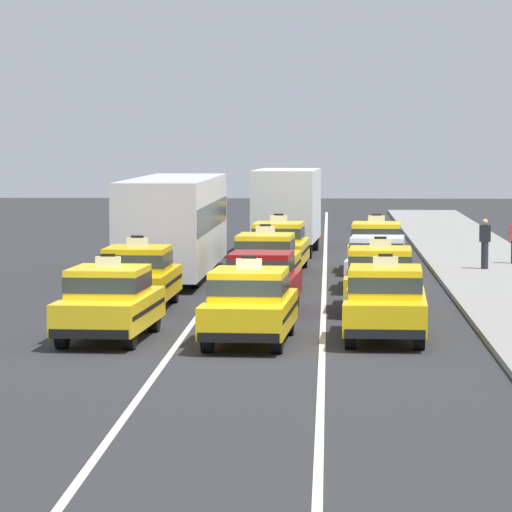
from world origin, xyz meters
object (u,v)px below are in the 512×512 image
Objects in this scene: sedan_center_second at (261,280)px; taxi_center_third at (266,260)px; taxi_right_fourth at (376,246)px; pedestrian_far_corner at (485,243)px; taxi_right_nearest at (385,301)px; sedan_right_third at (377,261)px; taxi_left_second at (138,276)px; taxi_center_nearest at (249,304)px; taxi_left_nearest at (109,301)px; taxi_right_second at (380,278)px; bus_left_third at (174,221)px; box_truck_center_fifth at (288,208)px; taxi_center_sixth at (286,221)px; taxi_center_fourth at (279,246)px.

taxi_center_third is at bearing 91.32° from sedan_center_second.
pedestrian_far_corner is at bearing -6.34° from taxi_right_fourth.
sedan_right_third is at bearing 89.11° from taxi_right_nearest.
taxi_left_second is 1.00× the size of taxi_right_nearest.
taxi_center_nearest is at bearing -166.41° from taxi_right_nearest.
taxi_right_fourth is (3.34, 12.30, 0.03)m from sedan_center_second.
taxi_center_third is 1.05× the size of sedan_right_third.
sedan_right_third is 2.64× the size of pedestrian_far_corner.
taxi_left_nearest is 1.00× the size of taxi_center_third.
taxi_center_third is at bearing 75.39° from taxi_left_nearest.
taxi_left_nearest is at bearing -120.08° from pedestrian_far_corner.
taxi_left_second is 0.99× the size of taxi_center_nearest.
taxi_right_second is (6.27, 6.15, 0.00)m from taxi_left_nearest.
box_truck_center_fifth is at bearing 72.00° from bus_left_third.
box_truck_center_fifth reaches higher than taxi_left_second.
taxi_right_fourth reaches higher than sedan_right_third.
sedan_right_third is at bearing 88.96° from taxi_right_second.
taxi_right_nearest is at bearing -90.75° from taxi_right_second.
pedestrian_far_corner is at bearing 68.82° from taxi_center_nearest.
bus_left_third is 6.73× the size of pedestrian_far_corner.
bus_left_third is 16.22m from taxi_center_nearest.
taxi_center_nearest reaches higher than sedan_center_second.
taxi_center_sixth is 21.27m from sedan_right_third.
taxi_left_nearest is at bearing -88.90° from taxi_left_second.
taxi_left_second reaches higher than pedestrian_far_corner.
taxi_right_nearest is at bearing -60.18° from sedan_center_second.
taxi_left_nearest is 15.46m from bus_left_third.
taxi_center_fourth is at bearing 99.58° from taxi_right_nearest.
taxi_center_sixth is at bearing 84.69° from taxi_left_nearest.
taxi_left_second is at bearing -90.42° from bus_left_third.
sedan_center_second is 2.64× the size of pedestrian_far_corner.
taxi_center_nearest is at bearing -90.38° from box_truck_center_fifth.
taxi_right_second is at bearing 64.86° from taxi_center_nearest.
taxi_right_nearest is at bearing -43.65° from taxi_left_second.
sedan_center_second is 0.95× the size of taxi_right_nearest.
taxi_center_third is 1.00× the size of taxi_right_second.
pedestrian_far_corner is at bearing 39.33° from taxi_center_third.
taxi_center_fourth is 1.05× the size of sedan_right_third.
taxi_center_nearest is 0.66× the size of box_truck_center_fifth.
taxi_right_fourth reaches higher than pedestrian_far_corner.
taxi_left_nearest is 1.05× the size of sedan_right_third.
taxi_right_second is at bearing -1.43° from taxi_left_second.
sedan_center_second is 0.95× the size of taxi_right_fourth.
taxi_right_fourth is at bearing 79.64° from taxi_center_nearest.
pedestrian_far_corner reaches higher than sedan_center_second.
taxi_right_fourth is (6.52, 17.85, 0.00)m from taxi_left_nearest.
box_truck_center_fifth is at bearing 128.61° from pedestrian_far_corner.
taxi_center_fourth is 1.00× the size of taxi_right_fourth.
taxi_center_nearest reaches higher than sedan_right_third.
taxi_center_nearest is 1.05× the size of sedan_center_second.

